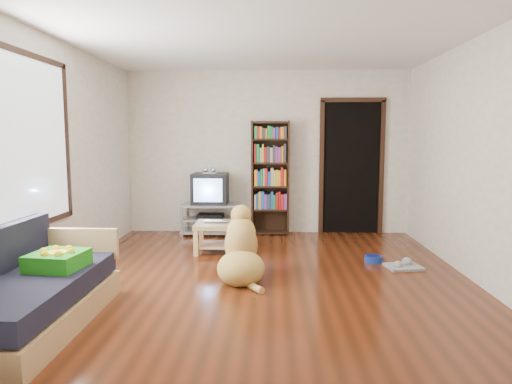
{
  "coord_description": "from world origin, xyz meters",
  "views": [
    {
      "loc": [
        0.1,
        -4.88,
        1.53
      ],
      "look_at": [
        -0.1,
        0.46,
        0.9
      ],
      "focal_mm": 32.0,
      "sensor_mm": 36.0,
      "label": 1
    }
  ],
  "objects_px": {
    "bookshelf": "(270,172)",
    "coffee_table": "(216,231)",
    "laptop": "(216,222)",
    "green_cushion": "(58,260)",
    "dog_bowl": "(373,259)",
    "tv_stand": "(210,218)",
    "grey_rag": "(403,267)",
    "crt_tv": "(210,188)",
    "dog": "(241,252)",
    "sofa": "(29,296)"
  },
  "relations": [
    {
      "from": "bookshelf",
      "to": "coffee_table",
      "type": "distance_m",
      "value": 1.58
    },
    {
      "from": "laptop",
      "to": "green_cushion",
      "type": "bearing_deg",
      "value": -110.01
    },
    {
      "from": "dog_bowl",
      "to": "tv_stand",
      "type": "bearing_deg",
      "value": 145.34
    },
    {
      "from": "dog_bowl",
      "to": "grey_rag",
      "type": "xyz_separation_m",
      "value": [
        0.3,
        -0.25,
        -0.03
      ]
    },
    {
      "from": "crt_tv",
      "to": "coffee_table",
      "type": "distance_m",
      "value": 1.24
    },
    {
      "from": "laptop",
      "to": "dog",
      "type": "bearing_deg",
      "value": -64.01
    },
    {
      "from": "grey_rag",
      "to": "tv_stand",
      "type": "xyz_separation_m",
      "value": [
        -2.55,
        1.8,
        0.25
      ]
    },
    {
      "from": "coffee_table",
      "to": "laptop",
      "type": "bearing_deg",
      "value": -90.0
    },
    {
      "from": "green_cushion",
      "to": "crt_tv",
      "type": "xyz_separation_m",
      "value": [
        0.85,
        3.4,
        0.25
      ]
    },
    {
      "from": "coffee_table",
      "to": "tv_stand",
      "type": "bearing_deg",
      "value": 101.64
    },
    {
      "from": "green_cushion",
      "to": "sofa",
      "type": "xyz_separation_m",
      "value": [
        -0.12,
        -0.25,
        -0.23
      ]
    },
    {
      "from": "grey_rag",
      "to": "crt_tv",
      "type": "relative_size",
      "value": 0.69
    },
    {
      "from": "grey_rag",
      "to": "coffee_table",
      "type": "height_order",
      "value": "coffee_table"
    },
    {
      "from": "crt_tv",
      "to": "dog_bowl",
      "type": "bearing_deg",
      "value": -35.04
    },
    {
      "from": "sofa",
      "to": "coffee_table",
      "type": "relative_size",
      "value": 3.27
    },
    {
      "from": "grey_rag",
      "to": "green_cushion",
      "type": "bearing_deg",
      "value": -155.11
    },
    {
      "from": "laptop",
      "to": "dog",
      "type": "relative_size",
      "value": 0.36
    },
    {
      "from": "green_cushion",
      "to": "bookshelf",
      "type": "bearing_deg",
      "value": 69.41
    },
    {
      "from": "tv_stand",
      "to": "sofa",
      "type": "distance_m",
      "value": 3.76
    },
    {
      "from": "crt_tv",
      "to": "sofa",
      "type": "bearing_deg",
      "value": -104.93
    },
    {
      "from": "laptop",
      "to": "tv_stand",
      "type": "height_order",
      "value": "tv_stand"
    },
    {
      "from": "dog_bowl",
      "to": "dog",
      "type": "bearing_deg",
      "value": -155.37
    },
    {
      "from": "coffee_table",
      "to": "sofa",
      "type": "bearing_deg",
      "value": -115.5
    },
    {
      "from": "green_cushion",
      "to": "coffee_table",
      "type": "distance_m",
      "value": 2.52
    },
    {
      "from": "green_cushion",
      "to": "dog",
      "type": "xyz_separation_m",
      "value": [
        1.5,
        1.1,
        -0.19
      ]
    },
    {
      "from": "laptop",
      "to": "crt_tv",
      "type": "relative_size",
      "value": 0.6
    },
    {
      "from": "bookshelf",
      "to": "coffee_table",
      "type": "height_order",
      "value": "bookshelf"
    },
    {
      "from": "tv_stand",
      "to": "dog_bowl",
      "type": "bearing_deg",
      "value": -34.66
    },
    {
      "from": "green_cushion",
      "to": "dog_bowl",
      "type": "xyz_separation_m",
      "value": [
        3.1,
        1.83,
        -0.45
      ]
    },
    {
      "from": "green_cushion",
      "to": "coffee_table",
      "type": "bearing_deg",
      "value": 71.4
    },
    {
      "from": "grey_rag",
      "to": "dog",
      "type": "relative_size",
      "value": 0.41
    },
    {
      "from": "bookshelf",
      "to": "grey_rag",
      "type": "bearing_deg",
      "value": -49.91
    },
    {
      "from": "dog_bowl",
      "to": "grey_rag",
      "type": "relative_size",
      "value": 0.55
    },
    {
      "from": "laptop",
      "to": "coffee_table",
      "type": "bearing_deg",
      "value": 95.7
    },
    {
      "from": "crt_tv",
      "to": "dog",
      "type": "relative_size",
      "value": 0.59
    },
    {
      "from": "sofa",
      "to": "grey_rag",
      "type": "bearing_deg",
      "value": 27.43
    },
    {
      "from": "laptop",
      "to": "tv_stand",
      "type": "distance_m",
      "value": 1.17
    },
    {
      "from": "bookshelf",
      "to": "sofa",
      "type": "distance_m",
      "value": 4.26
    },
    {
      "from": "laptop",
      "to": "sofa",
      "type": "relative_size",
      "value": 0.19
    },
    {
      "from": "crt_tv",
      "to": "dog",
      "type": "height_order",
      "value": "crt_tv"
    },
    {
      "from": "tv_stand",
      "to": "coffee_table",
      "type": "relative_size",
      "value": 1.64
    },
    {
      "from": "grey_rag",
      "to": "bookshelf",
      "type": "distance_m",
      "value": 2.67
    },
    {
      "from": "green_cushion",
      "to": "crt_tv",
      "type": "relative_size",
      "value": 0.73
    },
    {
      "from": "dog",
      "to": "grey_rag",
      "type": "bearing_deg",
      "value": 14.25
    },
    {
      "from": "laptop",
      "to": "coffee_table",
      "type": "xyz_separation_m",
      "value": [
        -0.0,
        0.03,
        -0.13
      ]
    },
    {
      "from": "crt_tv",
      "to": "sofa",
      "type": "relative_size",
      "value": 0.32
    },
    {
      "from": "green_cushion",
      "to": "grey_rag",
      "type": "relative_size",
      "value": 1.05
    },
    {
      "from": "coffee_table",
      "to": "bookshelf",
      "type": "bearing_deg",
      "value": 59.05
    },
    {
      "from": "bookshelf",
      "to": "dog_bowl",
      "type": "bearing_deg",
      "value": -51.79
    },
    {
      "from": "sofa",
      "to": "laptop",
      "type": "bearing_deg",
      "value": 64.24
    }
  ]
}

